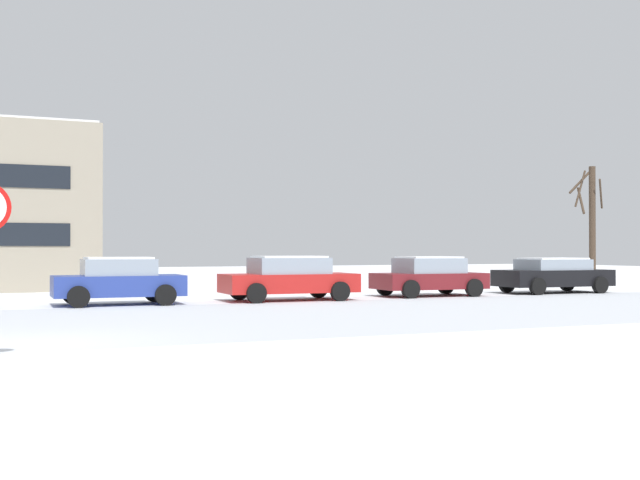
% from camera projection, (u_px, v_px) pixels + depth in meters
% --- Properties ---
extents(ground_plane, '(120.00, 120.00, 0.00)m').
position_uv_depth(ground_plane, '(27.00, 346.00, 13.92)').
color(ground_plane, white).
extents(road_surface, '(80.00, 9.89, 0.00)m').
position_uv_depth(road_surface, '(17.00, 326.00, 17.54)').
color(road_surface, silver).
rests_on(road_surface, ground).
extents(parked_car_blue, '(3.90, 2.04, 1.46)m').
position_uv_depth(parked_car_blue, '(118.00, 281.00, 24.18)').
color(parked_car_blue, '#283D93').
rests_on(parked_car_blue, ground).
extents(parked_car_red, '(4.44, 2.15, 1.47)m').
position_uv_depth(parked_car_red, '(289.00, 278.00, 26.25)').
color(parked_car_red, red).
rests_on(parked_car_red, ground).
extents(parked_car_maroon, '(3.98, 2.19, 1.43)m').
position_uv_depth(parked_car_maroon, '(429.00, 276.00, 28.66)').
color(parked_car_maroon, maroon).
rests_on(parked_car_maroon, ground).
extents(parked_car_black, '(4.53, 2.18, 1.36)m').
position_uv_depth(parked_car_black, '(553.00, 275.00, 30.77)').
color(parked_car_black, black).
rests_on(parked_car_black, ground).
extents(tree_far_mid, '(1.46, 1.46, 5.49)m').
position_uv_depth(tree_far_mid, '(591.00, 222.00, 36.36)').
color(tree_far_mid, '#423326').
rests_on(tree_far_mid, ground).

